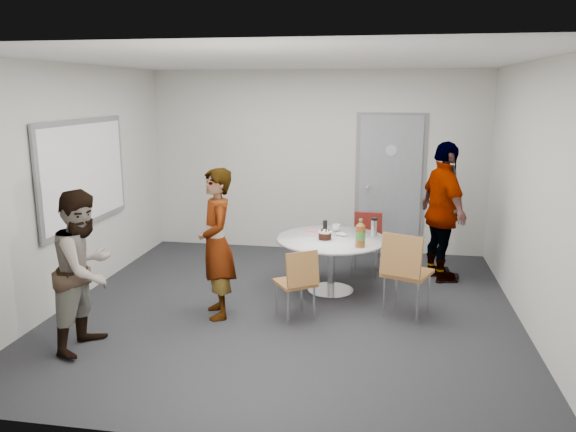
% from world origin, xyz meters
% --- Properties ---
extents(floor, '(5.00, 5.00, 0.00)m').
position_xyz_m(floor, '(0.00, 0.00, 0.00)').
color(floor, '#242428').
rests_on(floor, ground).
extents(ceiling, '(5.00, 5.00, 0.00)m').
position_xyz_m(ceiling, '(0.00, 0.00, 2.70)').
color(ceiling, silver).
rests_on(ceiling, wall_back).
extents(wall_back, '(5.00, 0.00, 5.00)m').
position_xyz_m(wall_back, '(0.00, 2.50, 1.35)').
color(wall_back, beige).
rests_on(wall_back, floor).
extents(wall_left, '(0.00, 5.00, 5.00)m').
position_xyz_m(wall_left, '(-2.50, 0.00, 1.35)').
color(wall_left, beige).
rests_on(wall_left, floor).
extents(wall_right, '(0.00, 5.00, 5.00)m').
position_xyz_m(wall_right, '(2.50, 0.00, 1.35)').
color(wall_right, beige).
rests_on(wall_right, floor).
extents(wall_front, '(5.00, 0.00, 5.00)m').
position_xyz_m(wall_front, '(0.00, -2.50, 1.35)').
color(wall_front, beige).
rests_on(wall_front, floor).
extents(door, '(1.02, 0.17, 2.12)m').
position_xyz_m(door, '(1.10, 2.48, 1.03)').
color(door, gray).
rests_on(door, wall_back).
extents(whiteboard, '(0.04, 1.90, 1.25)m').
position_xyz_m(whiteboard, '(-2.46, 0.20, 1.45)').
color(whiteboard, slate).
rests_on(whiteboard, wall_left).
extents(table, '(1.30, 1.30, 1.00)m').
position_xyz_m(table, '(0.45, 0.63, 0.59)').
color(table, white).
rests_on(table, floor).
extents(chair_near_left, '(0.53, 0.54, 0.79)m').
position_xyz_m(chair_near_left, '(0.16, -0.31, 0.47)').
color(chair_near_left, olive).
rests_on(chair_near_left, floor).
extents(chair_near_right, '(0.60, 0.62, 0.95)m').
position_xyz_m(chair_near_right, '(1.26, -0.06, 0.59)').
color(chair_near_right, olive).
rests_on(chair_near_right, floor).
extents(chair_far, '(0.42, 0.45, 0.81)m').
position_xyz_m(chair_far, '(0.82, 1.47, 0.49)').
color(chair_far, maroon).
rests_on(chair_far, floor).
extents(person_main, '(0.60, 0.70, 1.61)m').
position_xyz_m(person_main, '(-0.72, -0.30, 0.81)').
color(person_main, '#A5C6EA').
rests_on(person_main, floor).
extents(person_left, '(0.64, 0.79, 1.52)m').
position_xyz_m(person_left, '(-1.71, -1.24, 0.76)').
color(person_left, white).
rests_on(person_left, floor).
extents(person_right, '(0.79, 1.13, 1.79)m').
position_xyz_m(person_right, '(1.76, 1.33, 0.89)').
color(person_right, black).
rests_on(person_right, floor).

